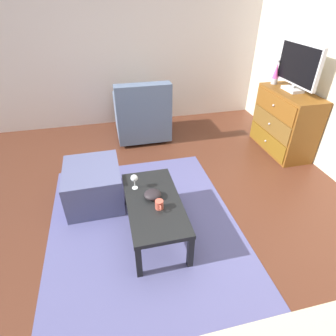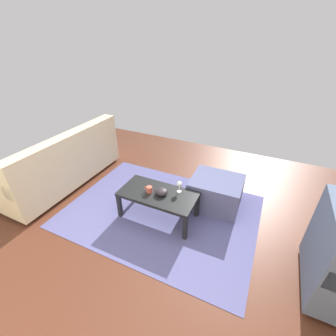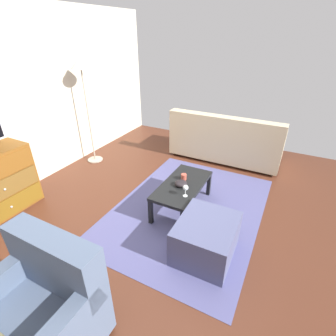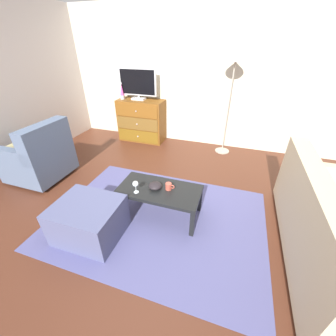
# 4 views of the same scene
# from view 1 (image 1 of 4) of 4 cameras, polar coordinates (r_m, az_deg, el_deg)

# --- Properties ---
(ground_plane) EXTENTS (5.81, 5.20, 0.05)m
(ground_plane) POSITION_cam_1_polar(r_m,az_deg,el_deg) (3.01, -1.47, -10.40)
(ground_plane) COLOR #512A1B
(wall_plain_left) EXTENTS (0.12, 5.20, 2.59)m
(wall_plain_left) POSITION_cam_1_polar(r_m,az_deg,el_deg) (4.86, -8.94, 24.20)
(wall_plain_left) COLOR silver
(wall_plain_left) RESTS_ON ground_plane
(area_rug) EXTENTS (2.60, 1.90, 0.01)m
(area_rug) POSITION_cam_1_polar(r_m,az_deg,el_deg) (2.83, -4.68, -13.34)
(area_rug) COLOR #505183
(area_rug) RESTS_ON ground_plane
(dresser) EXTENTS (0.98, 0.49, 0.88)m
(dresser) POSITION_cam_1_polar(r_m,az_deg,el_deg) (4.32, 23.19, 8.80)
(dresser) COLOR brown
(dresser) RESTS_ON ground_plane
(tv) EXTENTS (0.80, 0.18, 0.61)m
(tv) POSITION_cam_1_polar(r_m,az_deg,el_deg) (4.14, 25.57, 18.64)
(tv) COLOR silver
(tv) RESTS_ON dresser
(lava_lamp) EXTENTS (0.09, 0.09, 0.33)m
(lava_lamp) POSITION_cam_1_polar(r_m,az_deg,el_deg) (4.41, 21.63, 17.88)
(lava_lamp) COLOR #B7B7BC
(lava_lamp) RESTS_ON dresser
(coffee_table) EXTENTS (1.01, 0.51, 0.39)m
(coffee_table) POSITION_cam_1_polar(r_m,az_deg,el_deg) (2.61, -2.98, -7.72)
(coffee_table) COLOR black
(coffee_table) RESTS_ON ground_plane
(wine_glass) EXTENTS (0.07, 0.07, 0.16)m
(wine_glass) POSITION_cam_1_polar(r_m,az_deg,el_deg) (2.68, -7.08, -2.20)
(wine_glass) COLOR silver
(wine_glass) RESTS_ON coffee_table
(mug) EXTENTS (0.11, 0.08, 0.08)m
(mug) POSITION_cam_1_polar(r_m,az_deg,el_deg) (2.47, -1.82, -7.69)
(mug) COLOR #B74E3E
(mug) RESTS_ON coffee_table
(bowl_decorative) EXTENTS (0.16, 0.16, 0.07)m
(bowl_decorative) POSITION_cam_1_polar(r_m,az_deg,el_deg) (2.59, -3.23, -5.57)
(bowl_decorative) COLOR black
(bowl_decorative) RESTS_ON coffee_table
(armchair) EXTENTS (0.80, 0.81, 0.94)m
(armchair) POSITION_cam_1_polar(r_m,az_deg,el_deg) (4.39, -5.51, 10.91)
(armchair) COLOR #332319
(armchair) RESTS_ON ground_plane
(ottoman) EXTENTS (0.71, 0.61, 0.44)m
(ottoman) POSITION_cam_1_polar(r_m,az_deg,el_deg) (3.17, -15.30, -3.38)
(ottoman) COLOR #4E5379
(ottoman) RESTS_ON ground_plane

